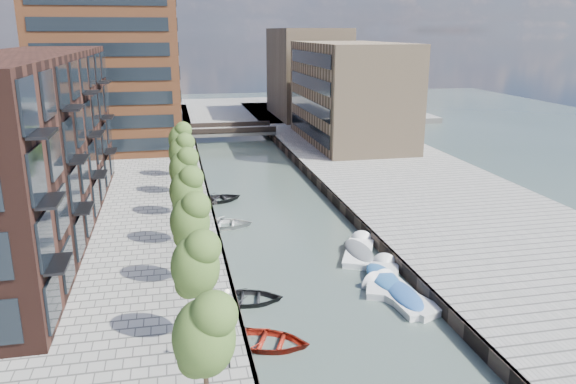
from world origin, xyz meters
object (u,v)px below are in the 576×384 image
object	(u,v)px
tree_3	(186,189)
sloop_3	(223,227)
sloop_4	(217,202)
motorboat_0	(400,295)
tree_6	(180,138)
motorboat_2	(396,297)
bridge	(232,131)
motorboat_4	(359,251)
sloop_0	(246,302)
tree_1	(195,262)
motorboat_3	(383,278)
sloop_2	(267,346)
tree_2	(190,219)
tree_5	(181,151)
tree_4	(183,167)
tree_0	(204,333)
car	(310,133)

from	to	relation	value
tree_3	sloop_3	world-z (taller)	tree_3
sloop_4	motorboat_0	world-z (taller)	motorboat_0
tree_3	tree_6	bearing A→B (deg)	90.00
motorboat_2	motorboat_0	bearing A→B (deg)	-7.29
bridge	motorboat_4	distance (m)	49.56
sloop_0	sloop_3	size ratio (longest dim) A/B	0.91
tree_1	motorboat_3	size ratio (longest dim) A/B	0.99
tree_6	sloop_2	size ratio (longest dim) A/B	1.23
bridge	tree_2	distance (m)	54.81
tree_5	motorboat_3	xyz separation A→B (m)	(12.89, -21.33, -5.08)
sloop_3	sloop_2	bearing A→B (deg)	-171.91
sloop_2	sloop_4	xyz separation A→B (m)	(-0.38, 27.52, 0.00)
tree_4	sloop_0	xyz separation A→B (m)	(3.24, -15.53, -5.31)
bridge	motorboat_2	world-z (taller)	bridge
tree_5	tree_0	bearing A→B (deg)	-90.00
tree_5	car	world-z (taller)	tree_5
motorboat_0	motorboat_2	bearing A→B (deg)	172.71
tree_1	tree_2	world-z (taller)	same
motorboat_0	motorboat_3	size ratio (longest dim) A/B	0.94
tree_2	sloop_2	distance (m)	9.39
tree_5	bridge	bearing A→B (deg)	75.56
tree_3	car	distance (m)	46.04
tree_0	sloop_2	distance (m)	9.62
motorboat_0	sloop_3	bearing A→B (deg)	121.74
tree_1	tree_5	distance (m)	28.00
sloop_2	tree_1	bearing A→B (deg)	115.21
bridge	motorboat_2	xyz separation A→B (m)	(4.22, -56.98, -1.28)
tree_6	motorboat_0	world-z (taller)	tree_6
car	tree_5	bearing A→B (deg)	-112.98
tree_2	sloop_4	bearing A→B (deg)	81.05
tree_3	motorboat_3	xyz separation A→B (m)	(12.89, -7.33, -5.08)
motorboat_2	tree_4	bearing A→B (deg)	126.83
sloop_0	sloop_2	distance (m)	5.33
tree_1	tree_4	xyz separation A→B (m)	(0.00, 21.00, 0.00)
car	motorboat_2	bearing A→B (deg)	-85.03
tree_1	sloop_0	distance (m)	8.28
sloop_4	car	distance (m)	32.32
motorboat_0	motorboat_2	distance (m)	0.30
tree_1	sloop_2	world-z (taller)	tree_1
tree_4	bridge	bearing A→B (deg)	78.00
sloop_4	car	bearing A→B (deg)	-43.37
tree_5	sloop_2	world-z (taller)	tree_5
sloop_0	sloop_3	world-z (taller)	sloop_3
sloop_3	car	world-z (taller)	car
sloop_0	sloop_4	size ratio (longest dim) A/B	0.93
tree_2	tree_6	xyz separation A→B (m)	(0.00, 28.00, 0.00)
motorboat_4	tree_3	bearing A→B (deg)	169.59
tree_2	tree_6	bearing A→B (deg)	90.00
tree_3	sloop_4	distance (m)	15.03
sloop_2	sloop_3	size ratio (longest dim) A/B	0.94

